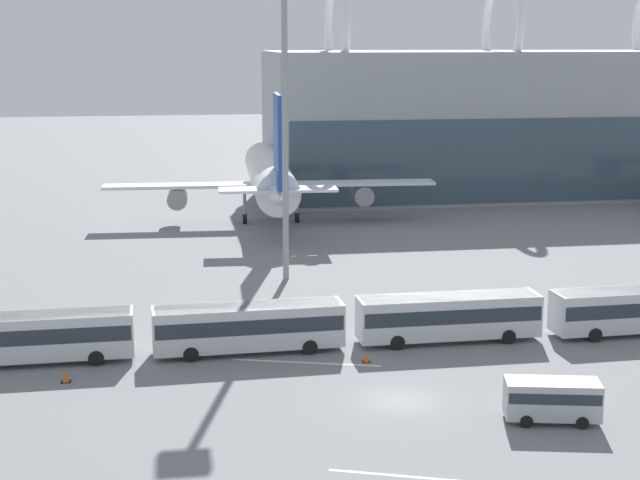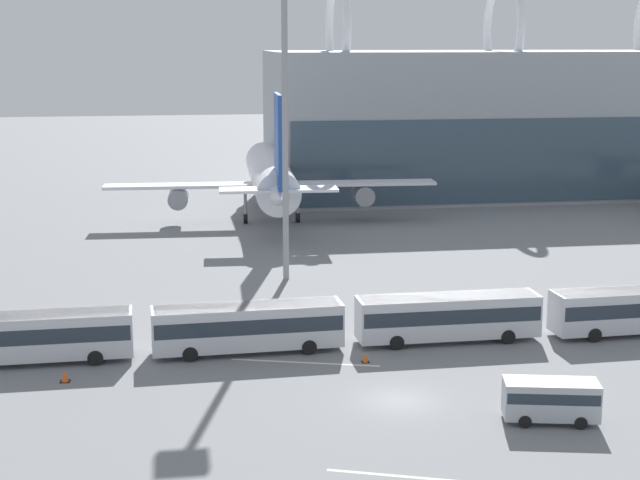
{
  "view_description": "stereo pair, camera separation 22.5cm",
  "coord_description": "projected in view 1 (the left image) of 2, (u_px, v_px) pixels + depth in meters",
  "views": [
    {
      "loc": [
        -12.96,
        -51.95,
        20.39
      ],
      "look_at": [
        -0.38,
        26.83,
        4.0
      ],
      "focal_mm": 55.0,
      "sensor_mm": 36.0,
      "label": 1
    },
    {
      "loc": [
        -12.74,
        -51.99,
        20.39
      ],
      "look_at": [
        -0.38,
        26.83,
        4.0
      ],
      "focal_mm": 55.0,
      "sensor_mm": 36.0,
      "label": 2
    }
  ],
  "objects": [
    {
      "name": "ground_plane",
      "position": [
        400.0,
        400.0,
        56.36
      ],
      "size": [
        440.0,
        440.0,
        0.0
      ],
      "primitive_type": "plane",
      "color": "slate"
    },
    {
      "name": "airliner_at_gate_far",
      "position": [
        270.0,
        177.0,
        110.32
      ],
      "size": [
        37.28,
        34.72,
        15.16
      ],
      "rotation": [
        0.0,
        0.0,
        1.52
      ],
      "color": "white",
      "rests_on": "ground_plane"
    },
    {
      "name": "shuttle_bus_0",
      "position": [
        34.0,
        335.0,
        62.47
      ],
      "size": [
        12.62,
        2.94,
        3.21
      ],
      "rotation": [
        0.0,
        0.0,
        0.02
      ],
      "color": "silver",
      "rests_on": "ground_plane"
    },
    {
      "name": "shuttle_bus_1",
      "position": [
        248.0,
        325.0,
        64.62
      ],
      "size": [
        12.65,
        3.12,
        3.21
      ],
      "rotation": [
        0.0,
        0.0,
        0.04
      ],
      "color": "silver",
      "rests_on": "ground_plane"
    },
    {
      "name": "shuttle_bus_2",
      "position": [
        449.0,
        315.0,
        67.0
      ],
      "size": [
        12.59,
        2.83,
        3.21
      ],
      "rotation": [
        0.0,
        0.0,
        0.01
      ],
      "color": "silver",
      "rests_on": "ground_plane"
    },
    {
      "name": "shuttle_bus_3",
      "position": [
        639.0,
        308.0,
        68.78
      ],
      "size": [
        12.65,
        3.11,
        3.21
      ],
      "rotation": [
        0.0,
        0.0,
        0.04
      ],
      "color": "silver",
      "rests_on": "ground_plane"
    },
    {
      "name": "service_van_foreground",
      "position": [
        552.0,
        398.0,
        52.95
      ],
      "size": [
        5.38,
        3.06,
        2.31
      ],
      "rotation": [
        0.0,
        0.0,
        -0.22
      ],
      "color": "#B2B7BC",
      "rests_on": "ground_plane"
    },
    {
      "name": "floodlight_mast",
      "position": [
        284.0,
        54.0,
        80.99
      ],
      "size": [
        2.54,
        2.54,
        28.9
      ],
      "color": "gray",
      "rests_on": "ground_plane"
    },
    {
      "name": "lane_stripe_1",
      "position": [
        306.0,
        363.0,
        62.91
      ],
      "size": [
        9.3,
        3.09,
        0.01
      ],
      "primitive_type": "cube",
      "rotation": [
        0.0,
        0.0,
        -0.3
      ],
      "color": "silver",
      "rests_on": "ground_plane"
    },
    {
      "name": "lane_stripe_2",
      "position": [
        429.0,
        478.0,
        46.33
      ],
      "size": [
        9.13,
        3.6,
        0.01
      ],
      "primitive_type": "cube",
      "rotation": [
        0.0,
        0.0,
        -0.36
      ],
      "color": "silver",
      "rests_on": "ground_plane"
    },
    {
      "name": "traffic_cone_0",
      "position": [
        366.0,
        357.0,
        62.95
      ],
      "size": [
        0.51,
        0.51,
        0.67
      ],
      "color": "black",
      "rests_on": "ground_plane"
    },
    {
      "name": "traffic_cone_2",
      "position": [
        66.0,
        376.0,
        59.32
      ],
      "size": [
        0.61,
        0.61,
        0.7
      ],
      "color": "black",
      "rests_on": "ground_plane"
    }
  ]
}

